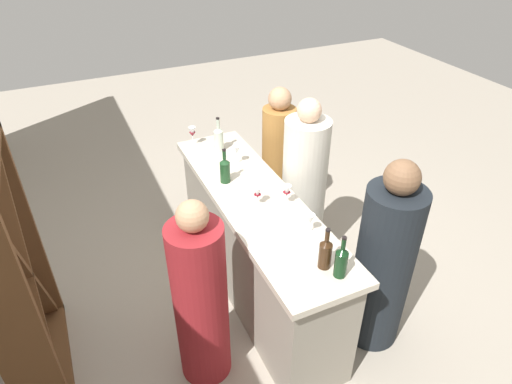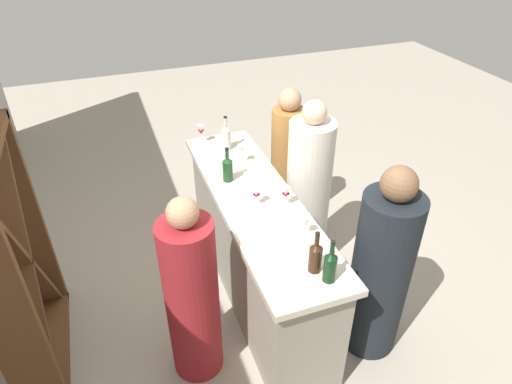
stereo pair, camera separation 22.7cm
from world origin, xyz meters
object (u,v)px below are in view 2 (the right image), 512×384
Objects in this scene: person_server_behind at (192,298)px; wine_glass_near_left at (286,193)px; wine_bottle_leftmost_dark_green at (330,266)px; wine_glass_far_left at (256,193)px; wine_bottle_second_right_clear_pale at (226,137)px; wine_glass_far_center at (201,131)px; wine_bottle_second_left_amber_brown at (315,256)px; person_left_guest at (308,196)px; person_right_guest at (381,272)px; person_center_guest at (287,164)px; wine_glass_near_right at (242,150)px; wine_rack at (16,265)px; wine_glass_near_center at (305,223)px; wine_bottle_center_olive_green at (228,168)px.

wine_glass_near_left is at bearing 8.05° from person_server_behind.
wine_bottle_leftmost_dark_green is 1.92× the size of wine_glass_far_left.
wine_bottle_second_right_clear_pale reaches higher than wine_glass_far_center.
wine_bottle_second_left_amber_brown is 0.18× the size of person_left_guest.
person_right_guest is at bearing -158.23° from wine_bottle_second_right_clear_pale.
person_right_guest reaches higher than wine_glass_far_left.
person_server_behind is (-1.31, 0.64, -0.43)m from wine_bottle_second_right_clear_pale.
wine_glass_far_left is 1.20m from person_center_guest.
person_server_behind is (0.32, 0.69, -0.42)m from wine_bottle_second_left_amber_brown.
person_center_guest is (-0.14, -0.78, -0.42)m from wine_glass_far_center.
wine_bottle_second_right_clear_pale is 0.87m from person_left_guest.
person_server_behind is at bearing 39.78° from person_center_guest.
wine_bottle_second_right_clear_pale is at bearing 9.86° from wine_glass_near_right.
wine_bottle_second_right_clear_pale reaches higher than wine_glass_near_right.
wine_bottle_leftmost_dark_green is 0.11m from wine_bottle_second_left_amber_brown.
wine_glass_near_left is 0.96m from person_server_behind.
wine_rack is 2.40m from person_right_guest.
wine_glass_near_center is at bearing -105.48° from wine_rack.
wine_rack is 1.87m from wine_bottle_second_right_clear_pale.
wine_glass_far_center is at bearing 7.11° from wine_bottle_second_left_amber_brown.
wine_bottle_leftmost_dark_green is 0.18× the size of person_left_guest.
wine_glass_near_right is (1.35, 0.00, 0.01)m from wine_bottle_second_left_amber_brown.
wine_rack is 10.48× the size of wine_glass_near_right.
wine_glass_near_center is 0.91× the size of wine_glass_near_right.
wine_bottle_center_olive_green is (1.23, 0.23, -0.00)m from wine_bottle_leftmost_dark_green.
wine_glass_near_right is 0.77m from person_center_guest.
person_center_guest is (1.67, -0.55, -0.41)m from wine_bottle_second_left_amber_brown.
person_center_guest is at bearing -18.28° from wine_bottle_second_left_amber_brown.
person_right_guest is at bearing -155.44° from wine_glass_far_center.
wine_bottle_center_olive_green is 1.74× the size of wine_glass_near_right.
wine_bottle_center_olive_green reaches higher than wine_glass_far_left.
wine_glass_near_right is 0.52m from wine_glass_far_center.
wine_glass_near_left is (0.77, -0.06, -0.00)m from wine_bottle_leftmost_dark_green.
wine_bottle_second_right_clear_pale is at bearing -63.85° from wine_rack.
person_left_guest reaches higher than wine_glass_near_right.
person_center_guest reaches higher than wine_bottle_second_right_clear_pale.
wine_rack is 5.58× the size of wine_bottle_second_right_clear_pale.
wine_bottle_leftmost_dark_green is 1.45m from wine_glass_near_right.
wine_glass_near_right is at bearing -28.48° from person_left_guest.
wine_glass_near_left is 0.96× the size of wine_glass_near_right.
person_left_guest is (-0.31, -0.48, -0.37)m from wine_glass_near_right.
wine_bottle_second_right_clear_pale is 2.06× the size of wine_glass_near_center.
wine_glass_near_right is at bearing -74.36° from person_right_guest.
wine_glass_near_right is at bearing -72.53° from wine_rack.
wine_glass_far_left is 0.84m from person_server_behind.
wine_bottle_leftmost_dark_green is 0.42m from wine_glass_near_center.
wine_glass_far_center is at bearing 57.02° from person_server_behind.
wine_glass_far_left is 0.10× the size of person_server_behind.
wine_bottle_center_olive_green is at bearing 18.41° from wine_glass_near_center.
person_center_guest is (0.04, -0.60, -0.42)m from wine_bottle_second_right_clear_pale.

